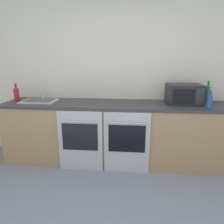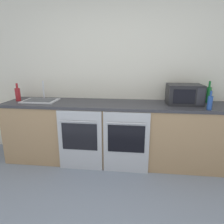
{
  "view_description": "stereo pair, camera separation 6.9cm",
  "coord_description": "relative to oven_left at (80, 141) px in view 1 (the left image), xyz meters",
  "views": [
    {
      "loc": [
        0.18,
        -1.12,
        1.53
      ],
      "look_at": [
        -0.09,
        1.73,
        0.77
      ],
      "focal_mm": 32.0,
      "sensor_mm": 36.0,
      "label": 1
    },
    {
      "loc": [
        0.25,
        -1.11,
        1.53
      ],
      "look_at": [
        -0.09,
        1.73,
        0.77
      ],
      "focal_mm": 32.0,
      "sensor_mm": 36.0,
      "label": 2
    }
  ],
  "objects": [
    {
      "name": "microwave",
      "position": [
        1.43,
        0.4,
        0.61
      ],
      "size": [
        0.47,
        0.38,
        0.28
      ],
      "color": "#232326",
      "rests_on": "counter_back"
    },
    {
      "name": "bottle_green",
      "position": [
        1.81,
        0.53,
        0.6
      ],
      "size": [
        0.07,
        0.07,
        0.32
      ],
      "color": "#19722D",
      "rests_on": "counter_back"
    },
    {
      "name": "sink",
      "position": [
        -0.7,
        0.35,
        0.49
      ],
      "size": [
        0.51,
        0.36,
        0.3
      ],
      "color": "silver",
      "rests_on": "counter_back"
    },
    {
      "name": "oven_right",
      "position": [
        0.64,
        0.0,
        0.0
      ],
      "size": [
        0.62,
        0.06,
        0.87
      ],
      "color": "#B7BABF",
      "rests_on": "ground_plane"
    },
    {
      "name": "counter_back",
      "position": [
        0.5,
        0.34,
        0.02
      ],
      "size": [
        3.38,
        0.67,
        0.91
      ],
      "color": "tan",
      "rests_on": "ground_plane"
    },
    {
      "name": "bottle_red",
      "position": [
        -1.05,
        0.33,
        0.58
      ],
      "size": [
        0.08,
        0.08,
        0.27
      ],
      "color": "maroon",
      "rests_on": "counter_back"
    },
    {
      "name": "bottle_blue",
      "position": [
        1.68,
        0.09,
        0.57
      ],
      "size": [
        0.06,
        0.06,
        0.24
      ],
      "color": "#234793",
      "rests_on": "counter_back"
    },
    {
      "name": "oven_left",
      "position": [
        0.0,
        0.0,
        0.0
      ],
      "size": [
        0.62,
        0.06,
        0.87
      ],
      "color": "#B7BABF",
      "rests_on": "ground_plane"
    },
    {
      "name": "wall_back",
      "position": [
        0.5,
        0.69,
        0.86
      ],
      "size": [
        10.0,
        0.06,
        2.6
      ],
      "color": "silver",
      "rests_on": "ground_plane"
    }
  ]
}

